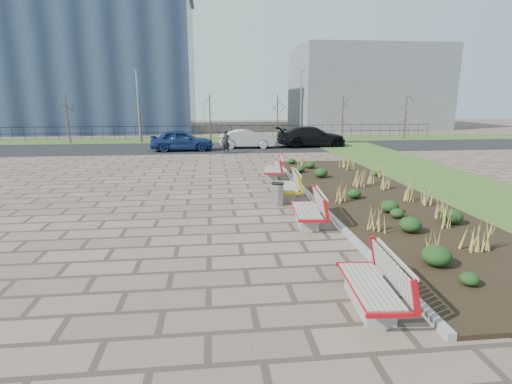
{
  "coord_description": "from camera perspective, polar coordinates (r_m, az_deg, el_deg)",
  "views": [
    {
      "loc": [
        0.15,
        -9.33,
        3.85
      ],
      "look_at": [
        1.5,
        3.0,
        0.9
      ],
      "focal_mm": 28.0,
      "sensor_mm": 36.0,
      "label": 1
    }
  ],
  "objects": [
    {
      "name": "ground",
      "position": [
        10.1,
        -6.71,
        -9.14
      ],
      "size": [
        120.0,
        120.0,
        0.0
      ],
      "primitive_type": "plane",
      "color": "#745D50",
      "rests_on": "ground"
    },
    {
      "name": "tree_f",
      "position": [
        40.07,
        20.53,
        9.97
      ],
      "size": [
        1.4,
        1.4,
        4.0
      ],
      "primitive_type": null,
      "color": "#4C3D2D",
      "rests_on": "grass_verge_far"
    },
    {
      "name": "bench_d",
      "position": [
        19.38,
        2.31,
        3.42
      ],
      "size": [
        1.16,
        2.2,
        1.0
      ],
      "primitive_type": null,
      "rotation": [
        0.0,
        0.0,
        -0.13
      ],
      "color": "red",
      "rests_on": "ground"
    },
    {
      "name": "lamp_east",
      "position": [
        36.2,
        6.42,
        12.03
      ],
      "size": [
        0.24,
        0.6,
        6.0
      ],
      "primitive_type": null,
      "color": "gray",
      "rests_on": "grass_verge_far"
    },
    {
      "name": "railing_fence",
      "position": [
        38.96,
        -6.52,
        8.58
      ],
      "size": [
        44.0,
        0.1,
        1.2
      ],
      "primitive_type": null,
      "color": "black",
      "rests_on": "grass_verge_far"
    },
    {
      "name": "car_blue",
      "position": [
        29.88,
        -10.53,
        7.29
      ],
      "size": [
        4.56,
        1.92,
        1.54
      ],
      "primitive_type": "imported",
      "rotation": [
        0.0,
        0.0,
        1.59
      ],
      "color": "navy",
      "rests_on": "road"
    },
    {
      "name": "building_grey",
      "position": [
        55.05,
        15.36,
        14.13
      ],
      "size": [
        18.0,
        12.0,
        10.0
      ],
      "primitive_type": "cube",
      "color": "slate",
      "rests_on": "ground"
    },
    {
      "name": "grass_verge_far",
      "position": [
        37.53,
        -6.5,
        7.45
      ],
      "size": [
        80.0,
        5.0,
        0.04
      ],
      "primitive_type": "cube",
      "color": "#33511E",
      "rests_on": "ground"
    },
    {
      "name": "litter_bin",
      "position": [
        14.52,
        3.1,
        -0.35
      ],
      "size": [
        0.45,
        0.45,
        0.82
      ],
      "primitive_type": "cylinder",
      "color": "#B2B2B7",
      "rests_on": "ground"
    },
    {
      "name": "car_silver",
      "position": [
        31.04,
        -1.28,
        7.6
      ],
      "size": [
        4.3,
        1.67,
        1.4
      ],
      "primitive_type": "imported",
      "rotation": [
        0.0,
        0.0,
        1.53
      ],
      "color": "#94969B",
      "rests_on": "road"
    },
    {
      "name": "car_black",
      "position": [
        32.22,
        7.93,
        7.86
      ],
      "size": [
        5.67,
        2.71,
        1.59
      ],
      "primitive_type": "imported",
      "rotation": [
        0.0,
        0.0,
        1.66
      ],
      "color": "black",
      "rests_on": "road"
    },
    {
      "name": "planting_curb",
      "position": [
        15.29,
        8.23,
        -1.05
      ],
      "size": [
        0.16,
        18.0,
        0.15
      ],
      "primitive_type": "cube",
      "color": "gray",
      "rests_on": "ground"
    },
    {
      "name": "bench_c",
      "position": [
        15.64,
        4.4,
        0.97
      ],
      "size": [
        1.07,
        2.17,
        1.0
      ],
      "primitive_type": null,
      "rotation": [
        0.0,
        0.0,
        -0.08
      ],
      "color": "gold",
      "rests_on": "ground"
    },
    {
      "name": "pedestrian",
      "position": [
        28.11,
        -4.3,
        7.13
      ],
      "size": [
        0.64,
        0.47,
        1.61
      ],
      "primitive_type": "imported",
      "rotation": [
        0.0,
        0.0,
        -0.15
      ],
      "color": "black",
      "rests_on": "ground"
    },
    {
      "name": "tree_b",
      "position": [
        36.4,
        -16.22,
        10.02
      ],
      "size": [
        1.4,
        1.4,
        4.0
      ],
      "primitive_type": null,
      "color": "#4C3D2D",
      "rests_on": "grass_verge_far"
    },
    {
      "name": "tree_e",
      "position": [
        37.78,
        12.24,
        10.35
      ],
      "size": [
        1.4,
        1.4,
        4.0
      ],
      "primitive_type": null,
      "color": "#4C3D2D",
      "rests_on": "grass_verge_far"
    },
    {
      "name": "grass_verge_near",
      "position": [
        18.38,
        30.13,
        -0.49
      ],
      "size": [
        5.0,
        38.0,
        0.04
      ],
      "primitive_type": "cube",
      "color": "#33511E",
      "rests_on": "ground"
    },
    {
      "name": "planting_bed",
      "position": [
        16.03,
        16.32,
        -0.88
      ],
      "size": [
        4.5,
        18.0,
        0.1
      ],
      "primitive_type": "cube",
      "color": "black",
      "rests_on": "ground"
    },
    {
      "name": "road",
      "position": [
        31.56,
        -6.52,
        6.32
      ],
      "size": [
        80.0,
        7.0,
        0.02
      ],
      "primitive_type": "cube",
      "color": "black",
      "rests_on": "ground"
    },
    {
      "name": "bench_a",
      "position": [
        7.9,
        15.94,
        -12.28
      ],
      "size": [
        1.04,
        2.16,
        1.0
      ],
      "primitive_type": null,
      "rotation": [
        0.0,
        0.0,
        -0.07
      ],
      "color": "red",
      "rests_on": "ground"
    },
    {
      "name": "building_glass",
      "position": [
        54.2,
        -31.61,
        15.35
      ],
      "size": [
        40.0,
        14.0,
        15.0
      ],
      "primitive_type": "cube",
      "color": "#192338",
      "rests_on": "ground"
    },
    {
      "name": "tree_a",
      "position": [
        37.88,
        -25.31,
        9.39
      ],
      "size": [
        1.4,
        1.4,
        4.0
      ],
      "primitive_type": null,
      "color": "#4C3D2D",
      "rests_on": "grass_verge_far"
    },
    {
      "name": "tree_c",
      "position": [
        35.88,
        -6.59,
        10.41
      ],
      "size": [
        1.4,
        1.4,
        4.0
      ],
      "primitive_type": null,
      "color": "#4C3D2D",
      "rests_on": "grass_verge_far"
    },
    {
      "name": "bench_b",
      "position": [
        12.43,
        7.26,
        -2.37
      ],
      "size": [
        1.08,
        2.17,
        1.0
      ],
      "primitive_type": null,
      "rotation": [
        0.0,
        0.0,
        -0.09
      ],
      "color": "red",
      "rests_on": "ground"
    },
    {
      "name": "lamp_west",
      "position": [
        35.87,
        -16.46,
        11.56
      ],
      "size": [
        0.24,
        0.6,
        6.0
      ],
      "primitive_type": null,
      "color": "gray",
      "rests_on": "grass_verge_far"
    },
    {
      "name": "tree_d",
      "position": [
        36.35,
        3.07,
        10.52
      ],
      "size": [
        1.4,
        1.4,
        4.0
      ],
      "primitive_type": null,
      "color": "#4C3D2D",
      "rests_on": "grass_verge_far"
    }
  ]
}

